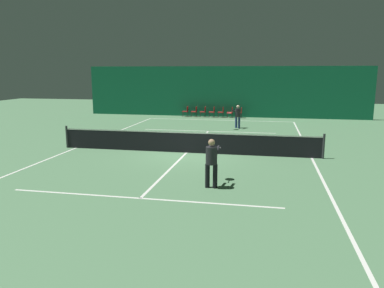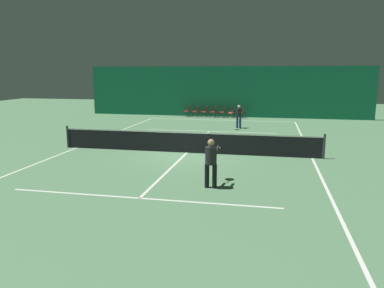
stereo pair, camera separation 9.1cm
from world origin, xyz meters
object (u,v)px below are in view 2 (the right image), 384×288
(player_near, at_px, (211,159))
(courtside_chair_5, at_px, (232,112))
(player_far, at_px, (238,115))
(courtside_chair_3, at_px, (214,111))
(courtside_chair_1, at_px, (196,111))
(tennis_net, at_px, (187,142))
(courtside_chair_0, at_px, (187,111))
(courtside_chair_4, at_px, (223,111))
(courtside_chair_2, at_px, (205,111))
(courtside_chair_6, at_px, (241,112))

(player_near, relative_size, courtside_chair_5, 1.88)
(player_far, relative_size, courtside_chair_3, 1.79)
(player_near, xyz_separation_m, courtside_chair_1, (-4.15, 18.61, -0.44))
(tennis_net, xyz_separation_m, player_near, (1.88, -4.93, 0.41))
(courtside_chair_0, xyz_separation_m, courtside_chair_4, (2.94, 0.00, 0.00))
(courtside_chair_0, bearing_deg, tennis_net, 12.38)
(courtside_chair_2, relative_size, courtside_chair_5, 1.00)
(courtside_chair_6, bearing_deg, courtside_chair_5, -90.00)
(player_near, height_order, courtside_chair_0, player_near)
(player_far, relative_size, courtside_chair_6, 1.79)
(player_far, bearing_deg, courtside_chair_3, -126.24)
(player_far, height_order, courtside_chair_6, player_far)
(courtside_chair_1, xyz_separation_m, courtside_chair_6, (3.68, 0.00, 0.00))
(courtside_chair_6, bearing_deg, tennis_net, -5.90)
(tennis_net, height_order, courtside_chair_6, tennis_net)
(courtside_chair_1, relative_size, courtside_chair_2, 1.00)
(courtside_chair_2, xyz_separation_m, courtside_chair_5, (2.21, 0.00, 0.00))
(player_near, relative_size, courtside_chair_0, 1.88)
(tennis_net, height_order, courtside_chair_1, tennis_net)
(courtside_chair_5, bearing_deg, courtside_chair_1, -90.00)
(player_near, relative_size, courtside_chair_3, 1.88)
(tennis_net, height_order, courtside_chair_0, tennis_net)
(player_near, distance_m, courtside_chair_6, 18.62)
(tennis_net, distance_m, player_near, 5.29)
(player_near, xyz_separation_m, courtside_chair_3, (-2.68, 18.61, -0.44))
(player_far, distance_m, courtside_chair_2, 6.44)
(courtside_chair_1, xyz_separation_m, courtside_chair_4, (2.21, 0.00, 0.00))
(player_far, bearing_deg, courtside_chair_0, -110.07)
(courtside_chair_1, bearing_deg, courtside_chair_0, -90.00)
(courtside_chair_0, bearing_deg, courtside_chair_2, 90.00)
(courtside_chair_0, relative_size, courtside_chair_1, 1.00)
(player_near, distance_m, courtside_chair_2, 18.93)
(courtside_chair_3, bearing_deg, courtside_chair_1, -90.00)
(player_near, bearing_deg, courtside_chair_4, 7.74)
(player_near, bearing_deg, courtside_chair_6, 3.23)
(courtside_chair_0, relative_size, courtside_chair_3, 1.00)
(courtside_chair_6, bearing_deg, courtside_chair_4, -90.00)
(courtside_chair_0, bearing_deg, courtside_chair_6, 90.00)
(player_near, distance_m, player_far, 13.03)
(player_near, xyz_separation_m, courtside_chair_0, (-4.89, 18.61, -0.44))
(player_far, bearing_deg, courtside_chair_1, -114.83)
(courtside_chair_5, bearing_deg, courtside_chair_2, -90.00)
(courtside_chair_1, relative_size, courtside_chair_3, 1.00)
(tennis_net, xyz_separation_m, courtside_chair_6, (1.41, 13.68, -0.03))
(courtside_chair_2, bearing_deg, player_near, 10.39)
(player_far, height_order, courtside_chair_2, player_far)
(player_near, xyz_separation_m, player_far, (-0.24, 13.03, -0.04))
(courtside_chair_5, bearing_deg, courtside_chair_0, -90.00)
(player_far, relative_size, courtside_chair_0, 1.79)
(player_far, distance_m, courtside_chair_5, 5.68)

